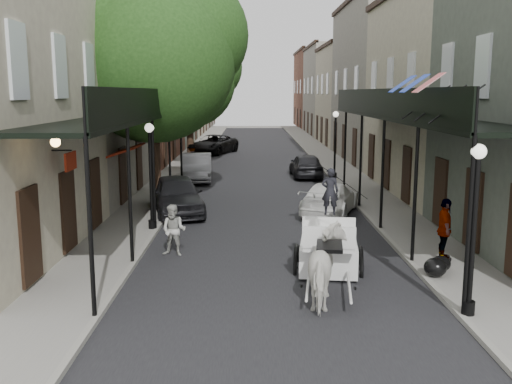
{
  "coord_description": "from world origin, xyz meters",
  "views": [
    {
      "loc": [
        -0.63,
        -13.69,
        4.88
      ],
      "look_at": [
        -0.44,
        4.99,
        1.6
      ],
      "focal_mm": 40.0,
      "sensor_mm": 36.0,
      "label": 1
    }
  ],
  "objects_px": {
    "lamppost_left": "(151,174)",
    "horse": "(329,266)",
    "carriage": "(329,227)",
    "tree_far": "(195,77)",
    "car_left_far": "(213,144)",
    "car_left_mid": "(197,167)",
    "car_right_far": "(306,165)",
    "car_right_near": "(330,198)",
    "pedestrian_walking": "(174,230)",
    "pedestrian_sidewalk_left": "(192,158)",
    "tree_near": "(163,52)",
    "pedestrian_sidewalk_right": "(445,229)",
    "car_left_near": "(177,195)",
    "lamppost_right_near": "(474,228)",
    "lamppost_right_far": "(335,144)"
  },
  "relations": [
    {
      "from": "lamppost_left",
      "to": "horse",
      "type": "height_order",
      "value": "lamppost_left"
    },
    {
      "from": "horse",
      "to": "carriage",
      "type": "distance_m",
      "value": 2.8
    },
    {
      "from": "tree_far",
      "to": "car_left_far",
      "type": "bearing_deg",
      "value": 85.24
    },
    {
      "from": "carriage",
      "to": "car_left_mid",
      "type": "distance_m",
      "value": 16.81
    },
    {
      "from": "lamppost_left",
      "to": "car_right_far",
      "type": "xyz_separation_m",
      "value": [
        6.7,
        13.0,
        -1.34
      ]
    },
    {
      "from": "carriage",
      "to": "car_right_near",
      "type": "xyz_separation_m",
      "value": [
        1.04,
        7.24,
        -0.52
      ]
    },
    {
      "from": "car_left_far",
      "to": "lamppost_left",
      "type": "bearing_deg",
      "value": -70.42
    },
    {
      "from": "pedestrian_walking",
      "to": "pedestrian_sidewalk_left",
      "type": "height_order",
      "value": "pedestrian_sidewalk_left"
    },
    {
      "from": "tree_near",
      "to": "pedestrian_sidewalk_right",
      "type": "xyz_separation_m",
      "value": [
        9.12,
        -8.09,
        -5.47
      ]
    },
    {
      "from": "car_left_near",
      "to": "car_left_mid",
      "type": "bearing_deg",
      "value": 76.23
    },
    {
      "from": "tree_far",
      "to": "car_left_mid",
      "type": "height_order",
      "value": "tree_far"
    },
    {
      "from": "lamppost_right_near",
      "to": "car_left_far",
      "type": "distance_m",
      "value": 34.81
    },
    {
      "from": "lamppost_right_near",
      "to": "lamppost_left",
      "type": "relative_size",
      "value": 1.0
    },
    {
      "from": "lamppost_right_near",
      "to": "car_left_mid",
      "type": "xyz_separation_m",
      "value": [
        -7.7,
        19.76,
        -1.3
      ]
    },
    {
      "from": "pedestrian_walking",
      "to": "pedestrian_sidewalk_right",
      "type": "distance_m",
      "value": 7.91
    },
    {
      "from": "horse",
      "to": "pedestrian_sidewalk_left",
      "type": "relative_size",
      "value": 1.3
    },
    {
      "from": "pedestrian_sidewalk_right",
      "to": "car_left_far",
      "type": "bearing_deg",
      "value": 25.23
    },
    {
      "from": "pedestrian_walking",
      "to": "car_left_far",
      "type": "xyz_separation_m",
      "value": [
        -0.67,
        28.92,
        -0.03
      ]
    },
    {
      "from": "tree_near",
      "to": "car_right_near",
      "type": "bearing_deg",
      "value": -9.83
    },
    {
      "from": "lamppost_right_far",
      "to": "pedestrian_walking",
      "type": "bearing_deg",
      "value": -115.12
    },
    {
      "from": "lamppost_left",
      "to": "lamppost_right_near",
      "type": "bearing_deg",
      "value": -44.29
    },
    {
      "from": "lamppost_right_near",
      "to": "car_left_far",
      "type": "bearing_deg",
      "value": 102.79
    },
    {
      "from": "lamppost_right_near",
      "to": "tree_near",
      "type": "bearing_deg",
      "value": 124.27
    },
    {
      "from": "lamppost_right_far",
      "to": "pedestrian_walking",
      "type": "distance_m",
      "value": 16.61
    },
    {
      "from": "lamppost_left",
      "to": "car_left_mid",
      "type": "distance_m",
      "value": 11.84
    },
    {
      "from": "pedestrian_sidewalk_left",
      "to": "car_left_near",
      "type": "distance_m",
      "value": 11.98
    },
    {
      "from": "carriage",
      "to": "horse",
      "type": "bearing_deg",
      "value": -90.0
    },
    {
      "from": "pedestrian_sidewalk_left",
      "to": "horse",
      "type": "bearing_deg",
      "value": 74.15
    },
    {
      "from": "pedestrian_sidewalk_left",
      "to": "lamppost_left",
      "type": "bearing_deg",
      "value": 60.73
    },
    {
      "from": "tree_near",
      "to": "car_left_far",
      "type": "height_order",
      "value": "tree_near"
    },
    {
      "from": "tree_near",
      "to": "car_left_near",
      "type": "xyz_separation_m",
      "value": [
        0.6,
        -1.18,
        -5.7
      ]
    },
    {
      "from": "tree_near",
      "to": "lamppost_right_near",
      "type": "xyz_separation_m",
      "value": [
        8.3,
        -12.18,
        -4.44
      ]
    },
    {
      "from": "tree_near",
      "to": "car_left_far",
      "type": "distance_m",
      "value": 22.49
    },
    {
      "from": "carriage",
      "to": "car_left_far",
      "type": "height_order",
      "value": "carriage"
    },
    {
      "from": "carriage",
      "to": "pedestrian_sidewalk_left",
      "type": "bearing_deg",
      "value": 114.27
    },
    {
      "from": "car_left_mid",
      "to": "car_left_near",
      "type": "bearing_deg",
      "value": -93.84
    },
    {
      "from": "tree_far",
      "to": "car_right_near",
      "type": "height_order",
      "value": "tree_far"
    },
    {
      "from": "tree_far",
      "to": "pedestrian_sidewalk_right",
      "type": "distance_m",
      "value": 24.4
    },
    {
      "from": "lamppost_right_near",
      "to": "pedestrian_walking",
      "type": "distance_m",
      "value": 8.72
    },
    {
      "from": "pedestrian_sidewalk_right",
      "to": "car_right_near",
      "type": "height_order",
      "value": "pedestrian_sidewalk_right"
    },
    {
      "from": "lamppost_right_near",
      "to": "pedestrian_sidewalk_right",
      "type": "xyz_separation_m",
      "value": [
        0.83,
        4.08,
        -1.03
      ]
    },
    {
      "from": "carriage",
      "to": "tree_near",
      "type": "bearing_deg",
      "value": 131.95
    },
    {
      "from": "pedestrian_sidewalk_right",
      "to": "car_left_near",
      "type": "distance_m",
      "value": 10.98
    },
    {
      "from": "car_left_mid",
      "to": "tree_near",
      "type": "bearing_deg",
      "value": -98.35
    },
    {
      "from": "tree_far",
      "to": "pedestrian_sidewalk_left",
      "type": "xyz_separation_m",
      "value": [
        0.05,
        -3.21,
        -4.9
      ]
    },
    {
      "from": "tree_far",
      "to": "horse",
      "type": "bearing_deg",
      "value": -77.81
    },
    {
      "from": "pedestrian_sidewalk_right",
      "to": "car_left_mid",
      "type": "relative_size",
      "value": 0.39
    },
    {
      "from": "lamppost_right_near",
      "to": "lamppost_right_far",
      "type": "xyz_separation_m",
      "value": [
        0.0,
        20.0,
        0.0
      ]
    },
    {
      "from": "lamppost_right_near",
      "to": "lamppost_left",
      "type": "bearing_deg",
      "value": 135.71
    },
    {
      "from": "tree_near",
      "to": "tree_far",
      "type": "relative_size",
      "value": 1.12
    }
  ]
}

